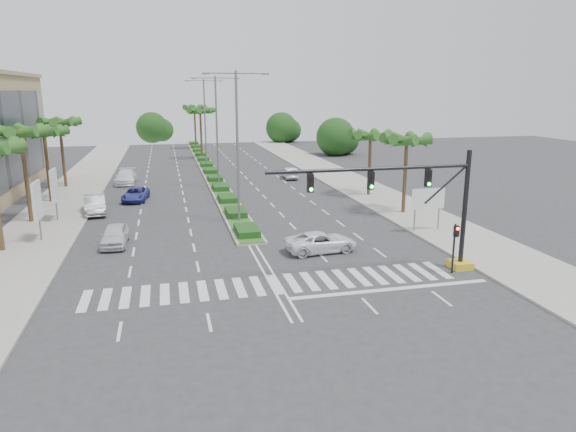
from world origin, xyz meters
The scene contains 26 objects.
ground centered at (0.00, 0.00, 0.00)m, with size 160.00×160.00×0.00m, color #333335.
footpath_right centered at (15.20, 20.00, 0.07)m, with size 6.00×120.00×0.15m, color gray.
footpath_left centered at (-15.20, 20.00, 0.07)m, with size 6.00×120.00×0.15m, color gray.
median centered at (0.00, 45.00, 0.10)m, with size 2.20×75.00×0.20m, color gray.
median_grass centered at (0.00, 45.00, 0.22)m, with size 1.80×75.00×0.04m, color #28581E.
signal_gantry centered at (9.27, 0.00, 3.46)m, with size 12.60×1.20×7.20m.
pedestrian_signal centered at (10.60, -0.68, 2.04)m, with size 0.28×0.36×3.00m.
direction_sign centered at (13.50, 7.99, 2.45)m, with size 2.70×0.11×3.40m.
billboard_near centered at (-14.50, 12.00, 2.96)m, with size 0.18×2.10×4.35m.
billboard_far centered at (-14.50, 18.00, 2.96)m, with size 0.18×2.10×4.35m.
palm_left_mid centered at (-16.50, 18.00, 7.08)m, with size 4.57×4.68×7.95m.
palm_left_far centered at (-16.50, 26.00, 6.50)m, with size 4.57×4.68×7.35m.
palm_left_end centered at (-16.50, 34.00, 6.88)m, with size 4.57×4.68×7.75m.
palm_right_near centered at (14.50, 14.00, 6.20)m, with size 4.57×4.68×7.05m.
palm_right_far centered at (14.50, 22.00, 5.91)m, with size 4.57×4.68×6.75m.
palm_median_a centered at (0.00, 55.00, 7.17)m, with size 4.57×4.68×8.05m.
palm_median_b centered at (0.00, 70.00, 7.17)m, with size 4.57×4.68×8.05m.
streetlight_near centered at (0.00, 14.00, 6.81)m, with size 5.10×0.25×12.00m.
streetlight_mid centered at (0.00, 30.00, 6.81)m, with size 5.10×0.25×12.00m.
streetlight_far centered at (0.00, 46.00, 6.81)m, with size 5.10×0.25×12.00m.
car_parked_a centered at (-9.30, 9.93, 0.73)m, with size 1.71×4.26×1.45m, color silver.
car_parked_b centered at (-11.80, 20.27, 0.81)m, with size 1.71×4.91×1.62m, color #A5A5AA.
car_parked_c centered at (-8.62, 25.00, 0.64)m, with size 2.14×4.64×1.29m, color #303893.
car_parked_d centered at (-10.17, 35.16, 0.78)m, with size 2.17×5.35×1.55m, color white.
car_crossing centered at (4.25, 5.16, 0.67)m, with size 2.23×4.84×1.35m, color white.
car_right centered at (9.17, 34.17, 0.68)m, with size 1.45×4.15×1.37m, color #B2B2B7.
Camera 1 is at (-5.55, -26.29, 10.53)m, focal length 32.00 mm.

